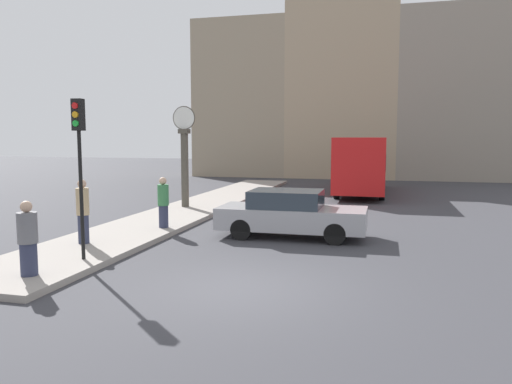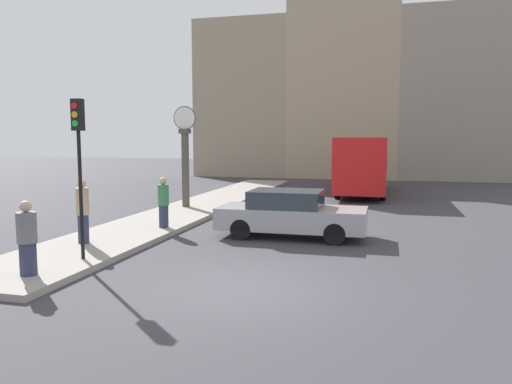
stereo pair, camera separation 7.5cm
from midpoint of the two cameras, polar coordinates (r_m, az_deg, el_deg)
name	(u,v)px [view 1 (the left image)]	position (r m, az deg, el deg)	size (l,w,h in m)	color
ground_plane	(243,288)	(10.68, -1.70, -10.94)	(120.00, 120.00, 0.00)	#38383D
sidewalk_corner	(200,206)	(22.58, -6.52, -1.62)	(2.91, 26.14, 0.16)	gray
building_row	(350,89)	(40.63, 10.59, 11.47)	(24.71, 5.00, 15.90)	gray
sedan_car	(291,214)	(15.85, 3.83, -2.49)	(4.64, 1.86, 1.50)	#9E9EA3
bus_distant	(362,162)	(28.73, 11.99, 3.39)	(2.57, 9.31, 3.15)	red
traffic_light_near	(79,146)	(12.83, -19.71, 5.01)	(0.26, 0.24, 3.92)	black
street_clock	(185,157)	(21.77, -8.26, 3.98)	(1.01, 0.42, 4.33)	#4C473D
pedestrian_green_hoodie	(163,202)	(16.88, -10.68, -1.18)	(0.37, 0.37, 1.69)	#2D334C
pedestrian_grey_jacket	(28,239)	(11.95, -24.79, -4.91)	(0.42, 0.42, 1.64)	#2D334C
pedestrian_tan_coat	(83,211)	(14.95, -19.32, -2.08)	(0.35, 0.35, 1.83)	#2D334C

